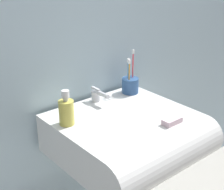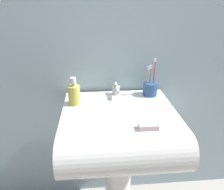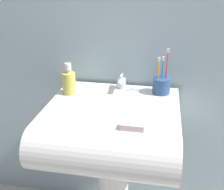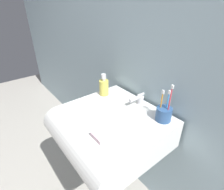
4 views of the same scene
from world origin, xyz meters
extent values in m
cube|color=#9EB7C1|center=(0.00, 0.29, 1.20)|extent=(5.00, 0.05, 2.40)
cube|color=white|center=(0.00, 0.00, 0.73)|extent=(0.58, 0.49, 0.18)
cylinder|color=white|center=(0.00, -0.25, 0.73)|extent=(0.58, 0.18, 0.18)
cylinder|color=silver|center=(0.01, 0.20, 0.85)|extent=(0.04, 0.04, 0.05)
cylinder|color=silver|center=(0.01, 0.15, 0.87)|extent=(0.02, 0.09, 0.02)
cube|color=silver|center=(0.01, 0.20, 0.89)|extent=(0.01, 0.06, 0.01)
cylinder|color=#2D5184|center=(0.21, 0.17, 0.86)|extent=(0.08, 0.08, 0.08)
cylinder|color=orange|center=(0.19, 0.16, 0.91)|extent=(0.01, 0.01, 0.15)
cube|color=white|center=(0.19, 0.16, 0.99)|extent=(0.01, 0.01, 0.02)
cylinder|color=#D83F4C|center=(0.22, 0.17, 0.93)|extent=(0.01, 0.01, 0.19)
cube|color=white|center=(0.22, 0.17, 1.03)|extent=(0.01, 0.01, 0.02)
cylinder|color=#338CD8|center=(0.21, 0.19, 0.91)|extent=(0.01, 0.01, 0.14)
cube|color=white|center=(0.21, 0.19, 0.99)|extent=(0.01, 0.01, 0.02)
cylinder|color=gold|center=(-0.23, 0.09, 0.87)|extent=(0.06, 0.06, 0.11)
cylinder|color=silver|center=(-0.23, 0.09, 0.94)|extent=(0.02, 0.02, 0.01)
cylinder|color=silver|center=(-0.23, 0.09, 0.96)|extent=(0.03, 0.03, 0.03)
cube|color=silver|center=(0.11, -0.19, 0.83)|extent=(0.09, 0.04, 0.02)
camera|label=1|loc=(-0.91, -1.01, 1.50)|focal=55.00mm
camera|label=2|loc=(-0.12, -1.00, 1.35)|focal=35.00mm
camera|label=3|loc=(0.20, -1.11, 1.37)|focal=45.00mm
camera|label=4|loc=(0.64, -0.53, 1.42)|focal=28.00mm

